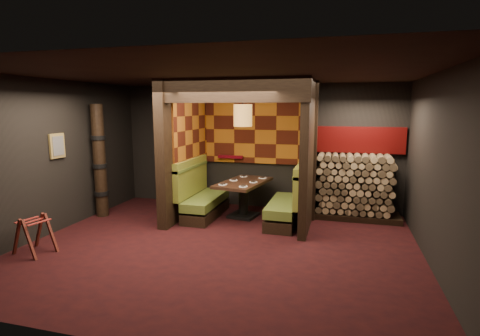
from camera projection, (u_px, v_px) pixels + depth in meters
name	position (u px, v px, depth m)	size (l,w,h in m)	color
floor	(220.00, 248.00, 6.31)	(6.50, 5.50, 0.02)	black
ceiling	(218.00, 73.00, 5.85)	(6.50, 5.50, 0.02)	black
wall_back	(257.00, 147.00, 8.70)	(6.50, 0.02, 2.85)	black
wall_front	(123.00, 207.00, 3.45)	(6.50, 0.02, 2.85)	black
wall_left	(52.00, 157.00, 6.93)	(0.02, 5.50, 2.85)	black
wall_right	(440.00, 173.00, 5.22)	(0.02, 5.50, 2.85)	black
partition_left	(184.00, 150.00, 8.00)	(0.20, 2.20, 2.85)	black
partition_right	(309.00, 154.00, 7.35)	(0.15, 2.10, 2.85)	black
header_beam	(230.00, 90.00, 6.56)	(2.85, 0.18, 0.44)	black
tapa_back_panel	(255.00, 130.00, 8.60)	(2.40, 0.06, 1.55)	#995212
tapa_side_panel	(192.00, 130.00, 8.07)	(0.04, 1.85, 1.45)	#995212
lacquer_shelf	(231.00, 157.00, 8.80)	(0.60, 0.12, 0.07)	#540510
booth_bench_left	(201.00, 198.00, 8.06)	(0.68, 1.60, 1.14)	black
booth_bench_right	(289.00, 204.00, 7.57)	(0.68, 1.60, 1.14)	black
dining_table	(243.00, 192.00, 7.98)	(1.04, 1.58, 0.78)	black
place_settings	(243.00, 181.00, 7.94)	(0.81, 1.25, 0.03)	white
pendant_lamp	(243.00, 115.00, 7.67)	(0.38, 0.38, 0.91)	#A06E2F
framed_picture	(57.00, 146.00, 6.98)	(0.05, 0.36, 0.46)	olive
luggage_rack	(34.00, 233.00, 6.02)	(0.68, 0.54, 0.66)	#4F1A12
totem_column	(100.00, 162.00, 7.96)	(0.31, 0.31, 2.40)	black
firewood_stack	(358.00, 187.00, 7.83)	(1.73, 0.70, 1.36)	black
mosaic_header	(360.00, 140.00, 7.99)	(1.83, 0.10, 0.56)	maroon
bay_front_post	(315.00, 153.00, 7.58)	(0.08, 0.08, 2.85)	black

